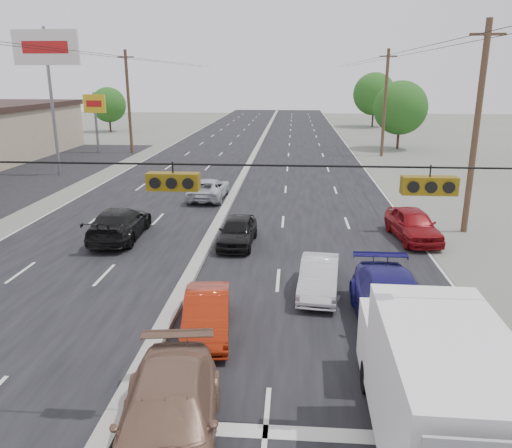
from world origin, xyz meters
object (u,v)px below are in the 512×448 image
at_px(utility_pole_right_b, 476,129).
at_px(oncoming_near, 120,224).
at_px(queue_car_b, 319,277).
at_px(queue_car_a, 238,231).
at_px(pole_sign_far, 95,109).
at_px(queue_car_e, 413,225).
at_px(tree_right_far, 374,94).
at_px(red_sedan, 207,315).
at_px(utility_pole_left_c, 129,102).
at_px(box_truck, 433,389).
at_px(tan_sedan, 168,421).
at_px(tree_right_mid, 400,108).
at_px(utility_pole_right_c, 385,103).
at_px(oncoming_far, 209,189).
at_px(tree_left_far, 109,105).
at_px(pole_sign_billboard, 47,57).
at_px(queue_car_d, 393,305).

bearing_deg(utility_pole_right_b, oncoming_near, -171.80).
bearing_deg(queue_car_b, oncoming_near, 154.24).
bearing_deg(queue_car_a, pole_sign_far, 124.24).
bearing_deg(oncoming_near, queue_car_e, -178.71).
distance_m(tree_right_far, queue_car_e, 57.06).
bearing_deg(red_sedan, utility_pole_left_c, 104.03).
relative_size(box_truck, oncoming_near, 1.21).
relative_size(utility_pole_left_c, tan_sedan, 1.95).
bearing_deg(tree_right_mid, tree_right_far, 87.71).
bearing_deg(utility_pole_left_c, tree_right_far, 46.47).
relative_size(utility_pole_right_c, box_truck, 1.61).
bearing_deg(queue_car_a, oncoming_far, 109.83).
relative_size(tree_left_far, tree_right_mid, 0.86).
bearing_deg(tree_right_mid, utility_pole_left_c, -169.70).
distance_m(tree_right_far, red_sedan, 67.98).
distance_m(pole_sign_billboard, oncoming_far, 17.00).
bearing_deg(queue_car_d, tree_right_mid, 78.62).
bearing_deg(utility_pole_left_c, queue_car_a, -63.54).
bearing_deg(pole_sign_billboard, oncoming_near, -56.54).
distance_m(queue_car_d, oncoming_far, 18.47).
relative_size(red_sedan, oncoming_far, 0.82).
bearing_deg(tan_sedan, oncoming_far, 89.77).
bearing_deg(oncoming_near, utility_pole_right_b, -174.13).
xyz_separation_m(utility_pole_right_b, queue_car_e, (-2.90, -1.54, -4.37)).
bearing_deg(queue_car_b, queue_car_a, 129.93).
bearing_deg(red_sedan, queue_car_a, 83.05).
distance_m(tree_left_far, oncoming_near, 50.70).
distance_m(tan_sedan, queue_car_e, 16.77).
xyz_separation_m(utility_pole_right_b, pole_sign_far, (-28.50, 25.00, -0.70)).
distance_m(utility_pole_left_c, queue_car_b, 37.62).
relative_size(tree_right_mid, oncoming_far, 1.54).
distance_m(red_sedan, queue_car_a, 8.32).
height_order(pole_sign_billboard, queue_car_b, pole_sign_billboard).
height_order(utility_pole_left_c, tan_sedan, utility_pole_left_c).
relative_size(queue_car_b, queue_car_d, 0.69).
distance_m(red_sedan, queue_car_e, 12.71).
height_order(box_truck, queue_car_e, box_truck).
bearing_deg(oncoming_far, utility_pole_left_c, -57.94).
distance_m(utility_pole_left_c, tree_left_far, 22.19).
bearing_deg(tree_right_far, pole_sign_billboard, -125.99).
distance_m(pole_sign_billboard, tree_right_mid, 34.35).
height_order(utility_pole_right_c, tree_left_far, utility_pole_right_c).
relative_size(tan_sedan, oncoming_near, 0.99).
bearing_deg(queue_car_b, oncoming_far, 119.92).
xyz_separation_m(utility_pole_right_b, pole_sign_billboard, (-27.00, 13.00, 3.76)).
bearing_deg(tree_right_far, queue_car_b, -100.00).
distance_m(utility_pole_right_c, queue_car_a, 30.38).
height_order(pole_sign_far, oncoming_far, pole_sign_far).
xyz_separation_m(pole_sign_billboard, box_truck, (21.20, -29.00, -7.26)).
bearing_deg(utility_pole_left_c, red_sedan, -69.02).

